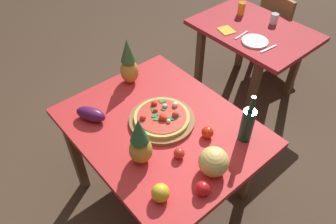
# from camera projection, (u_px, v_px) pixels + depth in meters

# --- Properties ---
(ground_plane) EXTENTS (10.00, 10.00, 0.00)m
(ground_plane) POSITION_uv_depth(u_px,v_px,m) (163.00, 190.00, 2.50)
(ground_plane) COLOR #4C3828
(display_table) EXTENTS (1.20, 0.97, 0.73)m
(display_table) POSITION_uv_depth(u_px,v_px,m) (161.00, 134.00, 2.05)
(display_table) COLOR brown
(display_table) RESTS_ON ground_plane
(background_table) EXTENTS (1.04, 0.75, 0.73)m
(background_table) POSITION_uv_depth(u_px,v_px,m) (252.00, 39.00, 2.92)
(background_table) COLOR brown
(background_table) RESTS_ON ground_plane
(dining_chair) EXTENTS (0.46, 0.46, 0.85)m
(dining_chair) POSITION_uv_depth(u_px,v_px,m) (279.00, 27.00, 3.35)
(dining_chair) COLOR brown
(dining_chair) RESTS_ON ground_plane
(pizza_board) EXTENTS (0.41, 0.41, 0.02)m
(pizza_board) POSITION_uv_depth(u_px,v_px,m) (162.00, 120.00, 2.01)
(pizza_board) COLOR brown
(pizza_board) RESTS_ON display_table
(pizza) EXTENTS (0.35, 0.35, 0.06)m
(pizza) POSITION_uv_depth(u_px,v_px,m) (162.00, 117.00, 1.99)
(pizza) COLOR #D0B758
(pizza) RESTS_ON pizza_board
(wine_bottle) EXTENTS (0.08, 0.08, 0.33)m
(wine_bottle) POSITION_uv_depth(u_px,v_px,m) (247.00, 124.00, 1.83)
(wine_bottle) COLOR #0C3925
(wine_bottle) RESTS_ON display_table
(pineapple_left) EXTENTS (0.13, 0.13, 0.32)m
(pineapple_left) POSITION_uv_depth(u_px,v_px,m) (140.00, 143.00, 1.71)
(pineapple_left) COLOR gold
(pineapple_left) RESTS_ON display_table
(pineapple_right) EXTENTS (0.13, 0.13, 0.34)m
(pineapple_right) POSITION_uv_depth(u_px,v_px,m) (129.00, 64.00, 2.20)
(pineapple_right) COLOR gold
(pineapple_right) RESTS_ON display_table
(melon) EXTENTS (0.16, 0.16, 0.16)m
(melon) POSITION_uv_depth(u_px,v_px,m) (214.00, 162.00, 1.69)
(melon) COLOR #E9CD6D
(melon) RESTS_ON display_table
(bell_pepper) EXTENTS (0.09, 0.09, 0.10)m
(bell_pepper) POSITION_uv_depth(u_px,v_px,m) (160.00, 193.00, 1.60)
(bell_pepper) COLOR yellow
(bell_pepper) RESTS_ON display_table
(eggplant) EXTENTS (0.22, 0.18, 0.09)m
(eggplant) POSITION_uv_depth(u_px,v_px,m) (91.00, 114.00, 2.00)
(eggplant) COLOR #501746
(eggplant) RESTS_ON display_table
(tomato_at_corner) EXTENTS (0.07, 0.07, 0.07)m
(tomato_at_corner) POSITION_uv_depth(u_px,v_px,m) (208.00, 132.00, 1.90)
(tomato_at_corner) COLOR red
(tomato_at_corner) RESTS_ON display_table
(tomato_beside_pepper) EXTENTS (0.08, 0.08, 0.08)m
(tomato_beside_pepper) POSITION_uv_depth(u_px,v_px,m) (203.00, 188.00, 1.62)
(tomato_beside_pepper) COLOR red
(tomato_beside_pepper) RESTS_ON display_table
(tomato_near_board) EXTENTS (0.06, 0.06, 0.06)m
(tomato_near_board) POSITION_uv_depth(u_px,v_px,m) (179.00, 153.00, 1.79)
(tomato_near_board) COLOR red
(tomato_near_board) RESTS_ON display_table
(drinking_glass_juice) EXTENTS (0.07, 0.07, 0.12)m
(drinking_glass_juice) POSITION_uv_depth(u_px,v_px,m) (241.00, 9.00, 2.98)
(drinking_glass_juice) COLOR #F4A12A
(drinking_glass_juice) RESTS_ON background_table
(drinking_glass_water) EXTENTS (0.07, 0.07, 0.09)m
(drinking_glass_water) POSITION_uv_depth(u_px,v_px,m) (274.00, 19.00, 2.87)
(drinking_glass_water) COLOR silver
(drinking_glass_water) RESTS_ON background_table
(dinner_plate) EXTENTS (0.22, 0.22, 0.02)m
(dinner_plate) POSITION_uv_depth(u_px,v_px,m) (255.00, 41.00, 2.67)
(dinner_plate) COLOR white
(dinner_plate) RESTS_ON background_table
(fork_utensil) EXTENTS (0.03, 0.18, 0.01)m
(fork_utensil) POSITION_uv_depth(u_px,v_px,m) (242.00, 35.00, 2.75)
(fork_utensil) COLOR silver
(fork_utensil) RESTS_ON background_table
(knife_utensil) EXTENTS (0.03, 0.18, 0.01)m
(knife_utensil) POSITION_uv_depth(u_px,v_px,m) (268.00, 49.00, 2.60)
(knife_utensil) COLOR silver
(knife_utensil) RESTS_ON background_table
(napkin_folded) EXTENTS (0.17, 0.15, 0.01)m
(napkin_folded) POSITION_uv_depth(u_px,v_px,m) (226.00, 30.00, 2.81)
(napkin_folded) COLOR yellow
(napkin_folded) RESTS_ON background_table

